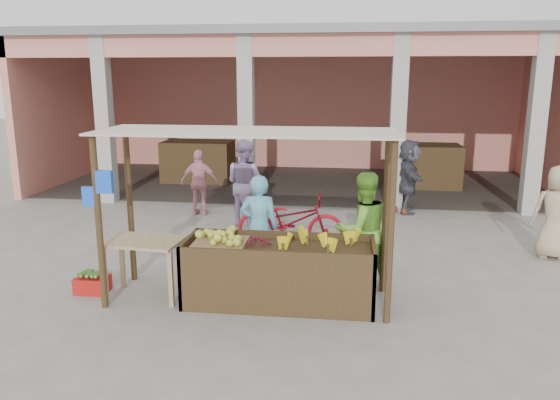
# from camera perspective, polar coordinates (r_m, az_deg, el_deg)

# --- Properties ---
(ground) EXTENTS (60.00, 60.00, 0.00)m
(ground) POSITION_cam_1_polar(r_m,az_deg,el_deg) (7.83, -3.77, -10.43)
(ground) COLOR slate
(ground) RESTS_ON ground
(market_building) EXTENTS (14.40, 6.40, 4.20)m
(market_building) POSITION_cam_1_polar(r_m,az_deg,el_deg) (16.04, 2.42, 11.51)
(market_building) COLOR #E78A79
(market_building) RESTS_ON ground
(fruit_stall) EXTENTS (2.60, 0.95, 0.80)m
(fruit_stall) POSITION_cam_1_polar(r_m,az_deg,el_deg) (7.61, -0.08, -7.88)
(fruit_stall) COLOR #47341C
(fruit_stall) RESTS_ON ground
(stall_awning) EXTENTS (4.09, 1.35, 2.39)m
(stall_awning) POSITION_cam_1_polar(r_m,az_deg,el_deg) (7.34, -4.03, 4.08)
(stall_awning) COLOR #47341C
(stall_awning) RESTS_ON ground
(banana_heap) EXTENTS (1.04, 0.57, 0.19)m
(banana_heap) POSITION_cam_1_polar(r_m,az_deg,el_deg) (7.45, 3.73, -4.33)
(banana_heap) COLOR yellow
(banana_heap) RESTS_ON fruit_stall
(melon_tray) EXTENTS (0.72, 0.62, 0.19)m
(melon_tray) POSITION_cam_1_polar(r_m,az_deg,el_deg) (7.60, -6.24, -4.07)
(melon_tray) COLOR #8E6C49
(melon_tray) RESTS_ON fruit_stall
(berry_heap) EXTENTS (0.41, 0.33, 0.13)m
(berry_heap) POSITION_cam_1_polar(r_m,az_deg,el_deg) (7.54, -2.49, -4.34)
(berry_heap) COLOR maroon
(berry_heap) RESTS_ON fruit_stall
(side_table) EXTENTS (1.10, 0.79, 0.84)m
(side_table) POSITION_cam_1_polar(r_m,az_deg,el_deg) (7.94, -14.00, -5.05)
(side_table) COLOR tan
(side_table) RESTS_ON ground
(papaya_pile) EXTENTS (0.75, 0.43, 0.21)m
(papaya_pile) POSITION_cam_1_polar(r_m,az_deg,el_deg) (7.87, -14.10, -3.34)
(papaya_pile) COLOR #5B9430
(papaya_pile) RESTS_ON side_table
(red_crate) EXTENTS (0.47, 0.34, 0.24)m
(red_crate) POSITION_cam_1_polar(r_m,az_deg,el_deg) (8.50, -19.00, -8.33)
(red_crate) COLOR red
(red_crate) RESTS_ON ground
(plantain_bundle) EXTENTS (0.38, 0.26, 0.08)m
(plantain_bundle) POSITION_cam_1_polar(r_m,az_deg,el_deg) (8.45, -19.08, -7.33)
(plantain_bundle) COLOR #528731
(plantain_bundle) RESTS_ON red_crate
(produce_sacks) EXTENTS (1.00, 0.75, 0.61)m
(produce_sacks) POSITION_cam_1_polar(r_m,az_deg,el_deg) (12.62, 11.63, -0.13)
(produce_sacks) COLOR maroon
(produce_sacks) RESTS_ON ground
(vendor_blue) EXTENTS (0.66, 0.49, 1.75)m
(vendor_blue) POSITION_cam_1_polar(r_m,az_deg,el_deg) (8.39, -2.20, -2.48)
(vendor_blue) COLOR #60B7DB
(vendor_blue) RESTS_ON ground
(vendor_green) EXTENTS (1.01, 0.83, 1.83)m
(vendor_green) POSITION_cam_1_polar(r_m,az_deg,el_deg) (8.15, 8.64, -2.79)
(vendor_green) COLOR #6FB736
(vendor_green) RESTS_ON ground
(motorcycle) EXTENTS (0.73, 2.05, 1.07)m
(motorcycle) POSITION_cam_1_polar(r_m,az_deg,el_deg) (9.92, 1.12, -2.07)
(motorcycle) COLOR maroon
(motorcycle) RESTS_ON ground
(shopper_b) EXTENTS (0.94, 0.51, 1.58)m
(shopper_b) POSITION_cam_1_polar(r_m,az_deg,el_deg) (12.37, -8.38, 2.05)
(shopper_b) COLOR pink
(shopper_b) RESTS_ON ground
(shopper_c) EXTENTS (0.95, 0.70, 1.80)m
(shopper_c) POSITION_cam_1_polar(r_m,az_deg,el_deg) (10.42, 26.98, -0.69)
(shopper_c) COLOR tan
(shopper_c) RESTS_ON ground
(shopper_d) EXTENTS (0.72, 1.66, 1.78)m
(shopper_d) POSITION_cam_1_polar(r_m,az_deg,el_deg) (12.78, 13.30, 2.62)
(shopper_d) COLOR #44454F
(shopper_d) RESTS_ON ground
(shopper_f) EXTENTS (1.12, 1.01, 1.99)m
(shopper_f) POSITION_cam_1_polar(r_m,az_deg,el_deg) (11.31, -3.64, 2.19)
(shopper_f) COLOR #9980AB
(shopper_f) RESTS_ON ground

